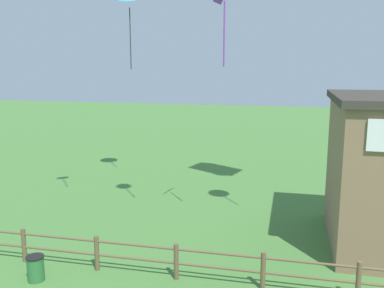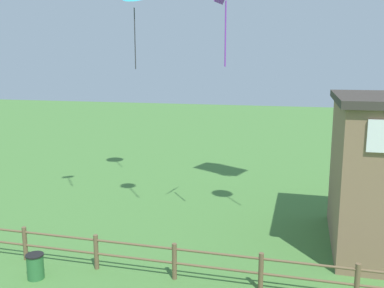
# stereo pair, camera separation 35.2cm
# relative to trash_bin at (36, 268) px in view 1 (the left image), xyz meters

# --- Properties ---
(wooden_fence) EXTENTS (14.95, 0.14, 1.08)m
(wooden_fence) POSITION_rel_trash_bin_xyz_m (3.90, 0.99, 0.25)
(wooden_fence) COLOR brown
(wooden_fence) RESTS_ON ground_plane
(trash_bin) EXTENTS (0.51, 0.51, 0.74)m
(trash_bin) POSITION_rel_trash_bin_xyz_m (0.00, 0.00, 0.00)
(trash_bin) COLOR #2D6B38
(trash_bin) RESTS_ON ground_plane
(kite_cyan_delta) EXTENTS (1.23, 1.19, 3.62)m
(kite_cyan_delta) POSITION_rel_trash_bin_xyz_m (-0.86, 10.16, 8.75)
(kite_cyan_delta) COLOR #2DB2C6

